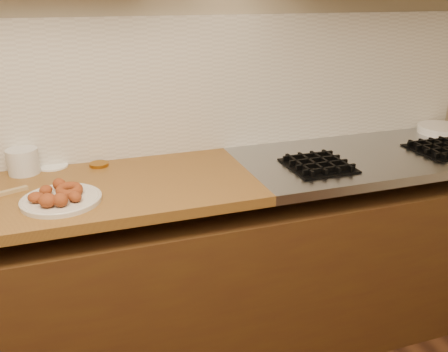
{
  "coord_description": "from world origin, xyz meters",
  "views": [
    {
      "loc": [
        -0.19,
        -0.05,
        1.6
      ],
      "look_at": [
        0.36,
        1.56,
        0.93
      ],
      "focal_mm": 38.0,
      "sensor_mm": 36.0,
      "label": 1
    }
  ],
  "objects": [
    {
      "name": "wall_back",
      "position": [
        0.0,
        2.0,
        1.35
      ],
      "size": [
        4.0,
        0.02,
        2.7
      ],
      "primitive_type": "cube",
      "color": "tan",
      "rests_on": "ground"
    },
    {
      "name": "base_cabinet",
      "position": [
        0.0,
        1.69,
        0.39
      ],
      "size": [
        3.6,
        0.6,
        0.77
      ],
      "primitive_type": "cube",
      "color": "#4A2F12",
      "rests_on": "floor"
    },
    {
      "name": "stovetop",
      "position": [
        1.15,
        1.69,
        0.88
      ],
      "size": [
        1.3,
        0.62,
        0.04
      ],
      "primitive_type": "cube",
      "color": "#9EA0A5",
      "rests_on": "base_cabinet"
    },
    {
      "name": "backsplash",
      "position": [
        0.0,
        1.99,
        1.2
      ],
      "size": [
        3.6,
        0.02,
        0.6
      ],
      "primitive_type": "cube",
      "color": "beige",
      "rests_on": "wall_back"
    },
    {
      "name": "burner_grates",
      "position": [
        1.13,
        1.61,
        0.91
      ],
      "size": [
        0.91,
        0.26,
        0.03
      ],
      "color": "black",
      "rests_on": "stovetop"
    },
    {
      "name": "donut_plate",
      "position": [
        -0.24,
        1.58,
        0.91
      ],
      "size": [
        0.28,
        0.28,
        0.02
      ],
      "primitive_type": "cylinder",
      "color": "beige",
      "rests_on": "butcher_block"
    },
    {
      "name": "ring_donut",
      "position": [
        -0.21,
        1.6,
        0.93
      ],
      "size": [
        0.1,
        0.1,
        0.04
      ],
      "primitive_type": "torus",
      "rotation": [
        0.1,
        0.0,
        0.03
      ],
      "color": "brown",
      "rests_on": "donut_plate"
    },
    {
      "name": "fried_dough_chunks",
      "position": [
        -0.26,
        1.56,
        0.94
      ],
      "size": [
        0.2,
        0.21,
        0.05
      ],
      "color": "brown",
      "rests_on": "donut_plate"
    },
    {
      "name": "plastic_tub",
      "position": [
        -0.38,
        1.93,
        0.95
      ],
      "size": [
        0.15,
        0.15,
        0.1
      ],
      "primitive_type": "cylinder",
      "rotation": [
        0.0,
        0.0,
        -0.3
      ],
      "color": "silver",
      "rests_on": "butcher_block"
    },
    {
      "name": "tub_lid",
      "position": [
        -0.27,
        1.97,
        0.9
      ],
      "size": [
        0.14,
        0.14,
        0.01
      ],
      "primitive_type": "cylinder",
      "rotation": [
        0.0,
        0.0,
        -0.08
      ],
      "color": "white",
      "rests_on": "butcher_block"
    },
    {
      "name": "brass_jar_lid",
      "position": [
        -0.08,
        1.92,
        0.91
      ],
      "size": [
        0.09,
        0.09,
        0.01
      ],
      "primitive_type": "cylinder",
      "rotation": [
        0.0,
        0.0,
        0.18
      ],
      "color": "#A46C1C",
      "rests_on": "butcher_block"
    },
    {
      "name": "wooden_utensil",
      "position": [
        -0.44,
        1.71,
        0.91
      ],
      "size": [
        0.17,
        0.08,
        0.01
      ],
      "primitive_type": "cube",
      "rotation": [
        0.0,
        0.0,
        0.38
      ],
      "color": "tan",
      "rests_on": "butcher_block"
    },
    {
      "name": "plate_stack",
      "position": [
        1.67,
        1.85,
        0.92
      ],
      "size": [
        0.25,
        0.25,
        0.04
      ],
      "color": "white",
      "rests_on": "stovetop"
    }
  ]
}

